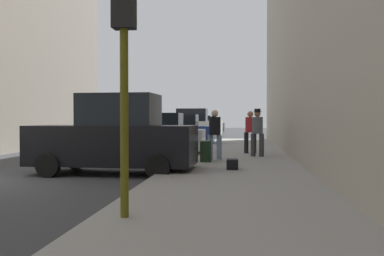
{
  "coord_description": "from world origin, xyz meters",
  "views": [
    {
      "loc": [
        6.14,
        -9.86,
        1.57
      ],
      "look_at": [
        4.47,
        5.19,
        1.23
      ],
      "focal_mm": 40.0,
      "sensor_mm": 36.0,
      "label": 1
    }
  ],
  "objects_px": {
    "parked_gray_coupe": "(204,125)",
    "pedestrian_in_red_jacket": "(250,130)",
    "parked_dark_green_sedan": "(198,127)",
    "pedestrian_in_jeans": "(215,132)",
    "fire_hydrant": "(197,145)",
    "duffel_bag": "(232,164)",
    "parked_blue_sedan": "(178,131)",
    "parked_black_suv": "(115,137)",
    "traffic_light": "(124,35)",
    "rolling_suitcase": "(206,151)",
    "parked_silver_sedan": "(155,136)",
    "pedestrian_with_beanie": "(257,130)",
    "parked_white_van": "(190,126)"
  },
  "relations": [
    {
      "from": "parked_gray_coupe",
      "to": "pedestrian_in_red_jacket",
      "type": "height_order",
      "value": "pedestrian_in_red_jacket"
    },
    {
      "from": "parked_dark_green_sedan",
      "to": "pedestrian_in_red_jacket",
      "type": "xyz_separation_m",
      "value": [
        3.93,
        -18.97,
        0.26
      ]
    },
    {
      "from": "pedestrian_in_jeans",
      "to": "fire_hydrant",
      "type": "bearing_deg",
      "value": 110.6
    },
    {
      "from": "pedestrian_in_jeans",
      "to": "duffel_bag",
      "type": "xyz_separation_m",
      "value": [
        0.66,
        -2.83,
        -0.81
      ]
    },
    {
      "from": "parked_dark_green_sedan",
      "to": "pedestrian_in_jeans",
      "type": "relative_size",
      "value": 2.49
    },
    {
      "from": "parked_blue_sedan",
      "to": "pedestrian_in_jeans",
      "type": "height_order",
      "value": "pedestrian_in_jeans"
    },
    {
      "from": "parked_black_suv",
      "to": "duffel_bag",
      "type": "bearing_deg",
      "value": 3.95
    },
    {
      "from": "parked_blue_sedan",
      "to": "traffic_light",
      "type": "relative_size",
      "value": 1.17
    },
    {
      "from": "pedestrian_in_red_jacket",
      "to": "rolling_suitcase",
      "type": "xyz_separation_m",
      "value": [
        -1.53,
        -3.48,
        -0.61
      ]
    },
    {
      "from": "parked_silver_sedan",
      "to": "pedestrian_with_beanie",
      "type": "bearing_deg",
      "value": -17.56
    },
    {
      "from": "parked_white_van",
      "to": "pedestrian_in_red_jacket",
      "type": "relative_size",
      "value": 2.71
    },
    {
      "from": "parked_gray_coupe",
      "to": "traffic_light",
      "type": "height_order",
      "value": "traffic_light"
    },
    {
      "from": "parked_silver_sedan",
      "to": "parked_blue_sedan",
      "type": "bearing_deg",
      "value": 90.0
    },
    {
      "from": "fire_hydrant",
      "to": "parked_white_van",
      "type": "bearing_deg",
      "value": 97.82
    },
    {
      "from": "parked_blue_sedan",
      "to": "pedestrian_with_beanie",
      "type": "xyz_separation_m",
      "value": [
        4.16,
        -8.08,
        0.29
      ]
    },
    {
      "from": "parked_dark_green_sedan",
      "to": "pedestrian_with_beanie",
      "type": "height_order",
      "value": "pedestrian_with_beanie"
    },
    {
      "from": "parked_black_suv",
      "to": "pedestrian_in_jeans",
      "type": "xyz_separation_m",
      "value": [
        2.64,
        3.06,
        0.07
      ]
    },
    {
      "from": "parked_gray_coupe",
      "to": "duffel_bag",
      "type": "distance_m",
      "value": 30.68
    },
    {
      "from": "fire_hydrant",
      "to": "duffel_bag",
      "type": "xyz_separation_m",
      "value": [
        1.5,
        -5.07,
        -0.21
      ]
    },
    {
      "from": "parked_blue_sedan",
      "to": "pedestrian_in_red_jacket",
      "type": "bearing_deg",
      "value": -59.57
    },
    {
      "from": "parked_blue_sedan",
      "to": "duffel_bag",
      "type": "height_order",
      "value": "parked_blue_sedan"
    },
    {
      "from": "parked_blue_sedan",
      "to": "parked_dark_green_sedan",
      "type": "distance_m",
      "value": 12.27
    },
    {
      "from": "parked_black_suv",
      "to": "parked_gray_coupe",
      "type": "height_order",
      "value": "parked_black_suv"
    },
    {
      "from": "parked_silver_sedan",
      "to": "pedestrian_in_red_jacket",
      "type": "relative_size",
      "value": 2.46
    },
    {
      "from": "parked_black_suv",
      "to": "parked_silver_sedan",
      "type": "distance_m",
      "value": 5.71
    },
    {
      "from": "parked_silver_sedan",
      "to": "rolling_suitcase",
      "type": "xyz_separation_m",
      "value": [
        2.4,
        -3.4,
        -0.36
      ]
    },
    {
      "from": "parked_white_van",
      "to": "rolling_suitcase",
      "type": "xyz_separation_m",
      "value": [
        2.4,
        -16.13,
        -0.54
      ]
    },
    {
      "from": "fire_hydrant",
      "to": "pedestrian_in_red_jacket",
      "type": "xyz_separation_m",
      "value": [
        2.13,
        0.48,
        0.61
      ]
    },
    {
      "from": "fire_hydrant",
      "to": "traffic_light",
      "type": "distance_m",
      "value": 11.26
    },
    {
      "from": "parked_blue_sedan",
      "to": "duffel_bag",
      "type": "xyz_separation_m",
      "value": [
        3.3,
        -12.24,
        -0.56
      ]
    },
    {
      "from": "parked_blue_sedan",
      "to": "duffel_bag",
      "type": "bearing_deg",
      "value": -74.9
    },
    {
      "from": "parked_dark_green_sedan",
      "to": "rolling_suitcase",
      "type": "bearing_deg",
      "value": -83.9
    },
    {
      "from": "parked_white_van",
      "to": "pedestrian_in_red_jacket",
      "type": "distance_m",
      "value": 13.25
    },
    {
      "from": "parked_gray_coupe",
      "to": "duffel_bag",
      "type": "height_order",
      "value": "parked_gray_coupe"
    },
    {
      "from": "traffic_light",
      "to": "parked_gray_coupe",
      "type": "bearing_deg",
      "value": 92.91
    },
    {
      "from": "parked_blue_sedan",
      "to": "pedestrian_in_jeans",
      "type": "distance_m",
      "value": 9.78
    },
    {
      "from": "rolling_suitcase",
      "to": "parked_gray_coupe",
      "type": "bearing_deg",
      "value": 94.83
    },
    {
      "from": "parked_silver_sedan",
      "to": "parked_dark_green_sedan",
      "type": "relative_size",
      "value": 0.99
    },
    {
      "from": "traffic_light",
      "to": "fire_hydrant",
      "type": "bearing_deg",
      "value": 90.26
    },
    {
      "from": "parked_blue_sedan",
      "to": "rolling_suitcase",
      "type": "relative_size",
      "value": 4.06
    },
    {
      "from": "pedestrian_with_beanie",
      "to": "traffic_light",
      "type": "bearing_deg",
      "value": -102.84
    },
    {
      "from": "parked_gray_coupe",
      "to": "pedestrian_in_jeans",
      "type": "bearing_deg",
      "value": -84.54
    },
    {
      "from": "pedestrian_with_beanie",
      "to": "parked_white_van",
      "type": "bearing_deg",
      "value": 106.5
    },
    {
      "from": "parked_gray_coupe",
      "to": "fire_hydrant",
      "type": "relative_size",
      "value": 6.02
    },
    {
      "from": "parked_silver_sedan",
      "to": "parked_blue_sedan",
      "type": "relative_size",
      "value": 1.0
    },
    {
      "from": "parked_black_suv",
      "to": "duffel_bag",
      "type": "xyz_separation_m",
      "value": [
        3.3,
        0.23,
        -0.74
      ]
    },
    {
      "from": "duffel_bag",
      "to": "parked_gray_coupe",
      "type": "bearing_deg",
      "value": 96.18
    },
    {
      "from": "pedestrian_with_beanie",
      "to": "duffel_bag",
      "type": "xyz_separation_m",
      "value": [
        -0.86,
        -4.16,
        -0.85
      ]
    },
    {
      "from": "fire_hydrant",
      "to": "pedestrian_in_jeans",
      "type": "distance_m",
      "value": 2.46
    },
    {
      "from": "parked_white_van",
      "to": "parked_dark_green_sedan",
      "type": "distance_m",
      "value": 6.32
    }
  ]
}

